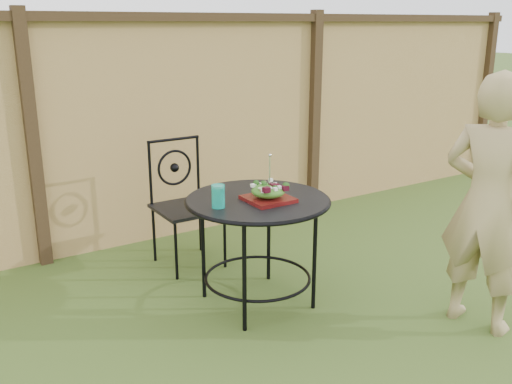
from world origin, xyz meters
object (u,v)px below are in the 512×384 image
Objects in this scene: patio_chair at (184,200)px; diner at (489,204)px; salad_plate at (268,199)px; patio_table at (258,219)px.

patio_chair is 2.14m from diner.
patio_chair is at bearing 97.64° from salad_plate.
diner is at bearing -42.15° from salad_plate.
diner is 1.30m from salad_plate.
diner is (1.09, -1.82, 0.27)m from patio_chair.
diner is (0.99, -0.95, 0.19)m from patio_table.
patio_table is at bearing -83.37° from patio_chair.
patio_chair is (-0.10, 0.87, -0.08)m from patio_table.
salad_plate is (0.03, -0.08, 0.15)m from patio_table.
patio_table is 3.42× the size of salad_plate.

